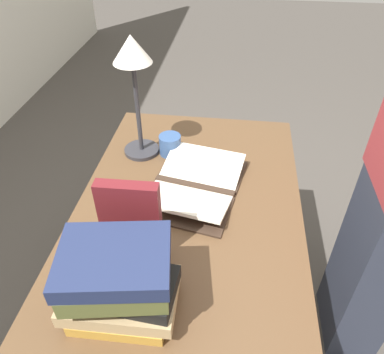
{
  "coord_description": "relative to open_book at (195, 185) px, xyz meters",
  "views": [
    {
      "loc": [
        -0.98,
        -0.14,
        1.65
      ],
      "look_at": [
        0.05,
        -0.0,
        0.81
      ],
      "focal_mm": 35.0,
      "sensor_mm": 36.0,
      "label": 1
    }
  ],
  "objects": [
    {
      "name": "book_stack_tall",
      "position": [
        -0.52,
        0.13,
        0.1
      ],
      "size": [
        0.25,
        0.3,
        0.23
      ],
      "color": "#BC8933",
      "rests_on": "reading_desk"
    },
    {
      "name": "ground_plane",
      "position": [
        -0.08,
        0.01,
        -0.75
      ],
      "size": [
        12.0,
        12.0,
        0.0
      ],
      "primitive_type": "plane",
      "color": "#47423D"
    },
    {
      "name": "coffee_mug",
      "position": [
        0.22,
        0.13,
        0.02
      ],
      "size": [
        0.12,
        0.09,
        0.08
      ],
      "rotation": [
        0.0,
        0.0,
        0.29
      ],
      "color": "#335184",
      "rests_on": "reading_desk"
    },
    {
      "name": "reading_desk",
      "position": [
        -0.08,
        0.01,
        -0.12
      ],
      "size": [
        1.23,
        0.8,
        0.73
      ],
      "color": "brown",
      "rests_on": "ground_plane"
    },
    {
      "name": "book_standing_upright",
      "position": [
        -0.33,
        0.15,
        0.12
      ],
      "size": [
        0.04,
        0.18,
        0.28
      ],
      "rotation": [
        0.0,
        0.0,
        0.03
      ],
      "color": "maroon",
      "rests_on": "reading_desk"
    },
    {
      "name": "open_book",
      "position": [
        0.0,
        0.0,
        0.0
      ],
      "size": [
        0.48,
        0.39,
        0.06
      ],
      "rotation": [
        0.0,
        0.0,
        -0.19
      ],
      "color": "#38281E",
      "rests_on": "reading_desk"
    },
    {
      "name": "reading_lamp",
      "position": [
        0.21,
        0.25,
        0.35
      ],
      "size": [
        0.15,
        0.15,
        0.49
      ],
      "color": "#2D2D33",
      "rests_on": "reading_desk"
    }
  ]
}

